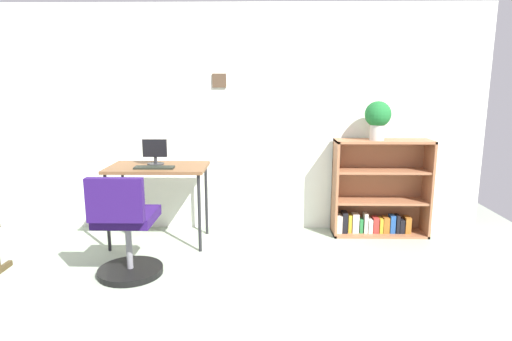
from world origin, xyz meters
TOP-DOWN VIEW (x-y plane):
  - ground_plane at (0.00, 0.00)m, footprint 6.24×6.24m
  - wall_back at (-0.00, 2.15)m, footprint 5.20×0.12m
  - desk at (-0.66, 1.66)m, footprint 0.92×0.56m
  - monitor at (-0.69, 1.73)m, footprint 0.23×0.16m
  - keyboard at (-0.66, 1.53)m, footprint 0.36×0.12m
  - office_chair at (-0.73, 0.86)m, footprint 0.52×0.55m
  - bookshelf_low at (1.52, 1.96)m, footprint 0.95×0.30m
  - potted_plant_on_shelf at (1.45, 1.90)m, footprint 0.25×0.25m

SIDE VIEW (x-z plane):
  - ground_plane at x=0.00m, z-range 0.00..0.00m
  - office_chair at x=-0.73m, z-range -0.06..0.80m
  - bookshelf_low at x=1.52m, z-range -0.06..0.91m
  - desk at x=-0.66m, z-range 0.31..1.06m
  - keyboard at x=-0.66m, z-range 0.76..0.77m
  - monitor at x=-0.69m, z-range 0.75..1.00m
  - wall_back at x=0.00m, z-range 0.00..2.30m
  - potted_plant_on_shelf at x=1.45m, z-range 1.01..1.39m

